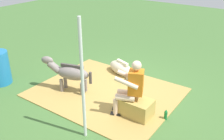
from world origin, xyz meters
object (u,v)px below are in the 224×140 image
(soda_bottle, at_px, (166,115))
(tent_pole_left, at_px, (83,82))
(person_seated, at_px, (131,87))
(pony_lying, at_px, (123,69))
(hay_bale, at_px, (137,108))
(pony_standing, at_px, (69,73))

(soda_bottle, distance_m, tent_pole_left, 2.02)
(person_seated, height_order, soda_bottle, person_seated)
(person_seated, relative_size, soda_bottle, 5.09)
(pony_lying, bearing_deg, hay_bale, 131.42)
(hay_bale, distance_m, pony_lying, 2.02)
(hay_bale, xyz_separation_m, person_seated, (0.15, 0.04, 0.49))
(hay_bale, distance_m, pony_standing, 1.94)
(hay_bale, height_order, person_seated, person_seated)
(person_seated, distance_m, tent_pole_left, 1.24)
(pony_lying, relative_size, tent_pole_left, 0.58)
(person_seated, bearing_deg, soda_bottle, -158.87)
(hay_bale, relative_size, tent_pole_left, 0.28)
(pony_lying, relative_size, soda_bottle, 5.36)
(hay_bale, bearing_deg, pony_lying, -48.58)
(soda_bottle, bearing_deg, hay_bale, 22.43)
(person_seated, distance_m, pony_lying, 2.02)
(pony_lying, distance_m, tent_pole_left, 2.95)
(soda_bottle, bearing_deg, pony_lying, -33.89)
(pony_standing, xyz_separation_m, tent_pole_left, (-1.43, 1.10, 0.64))
(hay_bale, height_order, tent_pole_left, tent_pole_left)
(pony_standing, xyz_separation_m, soda_bottle, (-2.48, -0.27, -0.40))
(soda_bottle, relative_size, tent_pole_left, 0.11)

